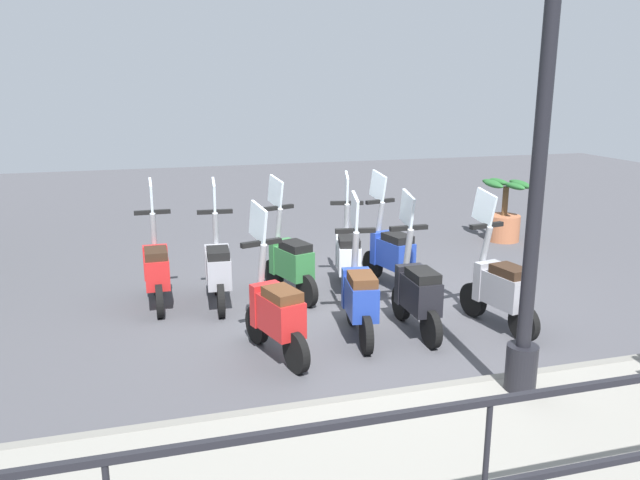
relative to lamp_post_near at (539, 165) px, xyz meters
name	(u,v)px	position (x,y,z in m)	size (l,w,h in m)	color
ground_plane	(365,314)	(2.40, 0.54, -2.07)	(28.00, 28.00, 0.00)	#424247
promenade_walkway	(513,456)	(-0.75, 0.54, -2.00)	(2.20, 20.00, 0.15)	gray
fence_railing	(635,428)	(-1.80, 0.54, -1.16)	(0.04, 16.03, 1.07)	black
lamp_post_near	(539,165)	(0.00, 0.00, 0.00)	(0.26, 0.90, 4.34)	black
potted_palm	(504,216)	(5.10, -2.99, -1.63)	(1.06, 0.66, 1.05)	#9E5B3D
scooter_near_0	(500,287)	(1.58, -0.75, -1.59)	(1.22, 0.48, 1.54)	black
scooter_near_1	(417,291)	(1.71, 0.19, -1.59)	(1.23, 0.44, 1.54)	black
scooter_near_2	(359,295)	(1.75, 0.84, -1.59)	(1.23, 0.46, 1.54)	black
scooter_near_3	(275,312)	(1.52, 1.81, -1.59)	(1.20, 0.54, 1.54)	black
scooter_far_0	(391,252)	(3.28, -0.14, -1.59)	(1.22, 0.50, 1.54)	black
scooter_far_1	(348,255)	(3.29, 0.46, -1.59)	(1.21, 0.51, 1.54)	black
scooter_far_2	(290,261)	(3.23, 1.26, -1.59)	(1.20, 0.55, 1.54)	black
scooter_far_3	(218,268)	(3.18, 2.17, -1.59)	(1.23, 0.44, 1.54)	black
scooter_far_4	(157,268)	(3.37, 2.90, -1.59)	(1.23, 0.44, 1.54)	black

